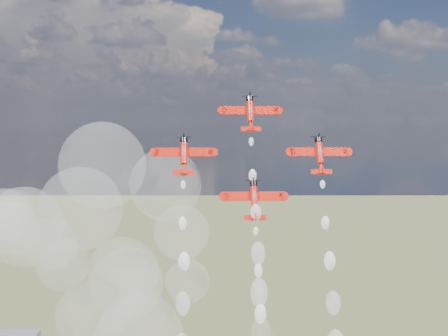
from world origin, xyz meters
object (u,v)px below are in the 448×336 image
plane_right (320,155)px  plane_slot (254,199)px  plane_lead (250,113)px  plane_left (184,155)px

plane_right → plane_slot: bearing=-161.6°
plane_lead → plane_right: (14.50, -4.82, -8.93)m
plane_lead → plane_slot: size_ratio=1.00×
plane_slot → plane_lead: bearing=90.0°
plane_lead → plane_right: bearing=-18.4°
plane_left → plane_right: bearing=0.0°
plane_right → plane_lead: bearing=161.6°
plane_right → plane_slot: plane_right is taller
plane_lead → plane_right: plane_lead is taller
plane_left → plane_right: 29.00m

